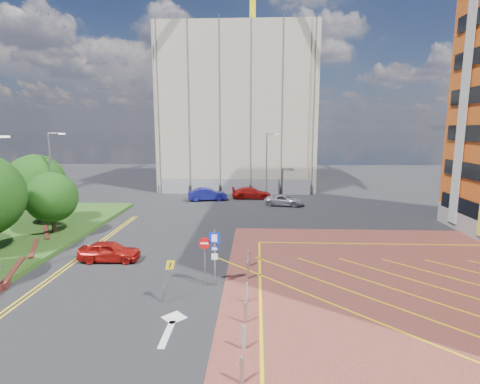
# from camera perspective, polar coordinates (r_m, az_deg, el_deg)

# --- Properties ---
(ground) EXTENTS (140.00, 140.00, 0.00)m
(ground) POSITION_cam_1_polar(r_m,az_deg,el_deg) (20.58, -5.57, -15.12)
(ground) COLOR black
(ground) RESTS_ON ground
(forecourt) EXTENTS (26.00, 26.00, 0.02)m
(forecourt) POSITION_cam_1_polar(r_m,az_deg,el_deg) (23.29, 32.18, -13.56)
(forecourt) COLOR brown
(forecourt) RESTS_ON ground
(retaining_wall) EXTENTS (6.06, 20.33, 0.40)m
(retaining_wall) POSITION_cam_1_polar(r_m,az_deg,el_deg) (26.50, -31.52, -10.31)
(retaining_wall) COLOR maroon
(retaining_wall) RESTS_ON ground
(tree_c) EXTENTS (4.00, 4.00, 4.90)m
(tree_c) POSITION_cam_1_polar(r_m,az_deg,el_deg) (33.23, -26.78, -0.73)
(tree_c) COLOR #3D2B1C
(tree_c) RESTS_ON grass_bed
(tree_d) EXTENTS (5.00, 5.00, 6.08)m
(tree_d) POSITION_cam_1_polar(r_m,az_deg,el_deg) (37.20, -28.66, 1.20)
(tree_d) COLOR #3D2B1C
(tree_d) RESTS_ON grass_bed
(lamp_left_far) EXTENTS (1.53, 0.16, 8.00)m
(lamp_left_far) POSITION_cam_1_polar(r_m,az_deg,el_deg) (35.20, -26.70, 2.23)
(lamp_left_far) COLOR #9EA0A8
(lamp_left_far) RESTS_ON grass_bed
(lamp_back) EXTENTS (1.53, 0.16, 8.00)m
(lamp_back) POSITION_cam_1_polar(r_m,az_deg,el_deg) (46.69, 4.17, 4.48)
(lamp_back) COLOR #9EA0A8
(lamp_back) RESTS_ON ground
(sign_cluster) EXTENTS (1.17, 0.12, 3.20)m
(sign_cluster) POSITION_cam_1_polar(r_m,az_deg,el_deg) (20.72, -4.45, -9.10)
(sign_cluster) COLOR #9EA0A8
(sign_cluster) RESTS_ON ground
(warning_sign) EXTENTS (0.74, 0.42, 2.25)m
(warning_sign) POSITION_cam_1_polar(r_m,az_deg,el_deg) (19.26, -10.94, -12.42)
(warning_sign) COLOR #9EA0A8
(warning_sign) RESTS_ON ground
(bollard_row) EXTENTS (0.14, 11.14, 0.90)m
(bollard_row) POSITION_cam_1_polar(r_m,az_deg,el_deg) (18.70, 0.94, -16.16)
(bollard_row) COLOR #9EA0A8
(bollard_row) RESTS_ON forecourt
(construction_building) EXTENTS (21.20, 19.20, 22.00)m
(construction_building) POSITION_cam_1_polar(r_m,az_deg,el_deg) (58.59, -0.16, 12.08)
(construction_building) COLOR #B7AD96
(construction_building) RESTS_ON ground
(tower_crane) EXTENTS (1.60, 35.00, 35.40)m
(tower_crane) POSITION_cam_1_polar(r_m,az_deg,el_deg) (60.42, 1.92, 26.31)
(tower_crane) COLOR yellow
(tower_crane) RESTS_ON ground
(construction_fence) EXTENTS (21.60, 0.06, 2.00)m
(construction_fence) POSITION_cam_1_polar(r_m,az_deg,el_deg) (49.11, 0.46, 0.82)
(construction_fence) COLOR gray
(construction_fence) RESTS_ON ground
(car_red_left) EXTENTS (3.98, 1.70, 1.34)m
(car_red_left) POSITION_cam_1_polar(r_m,az_deg,el_deg) (26.20, -19.25, -8.51)
(car_red_left) COLOR #A2130D
(car_red_left) RESTS_ON ground
(car_blue_back) EXTENTS (4.87, 2.62, 1.52)m
(car_blue_back) POSITION_cam_1_polar(r_m,az_deg,el_deg) (45.02, -5.01, -0.35)
(car_blue_back) COLOR navy
(car_blue_back) RESTS_ON ground
(car_red_back) EXTENTS (4.87, 2.09, 1.40)m
(car_red_back) POSITION_cam_1_polar(r_m,az_deg,el_deg) (46.09, 1.74, -0.16)
(car_red_back) COLOR #9E100D
(car_red_back) RESTS_ON ground
(car_silver_back) EXTENTS (4.61, 2.81, 1.19)m
(car_silver_back) POSITION_cam_1_polar(r_m,az_deg,el_deg) (42.29, 6.73, -1.26)
(car_silver_back) COLOR #AEAEB5
(car_silver_back) RESTS_ON ground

